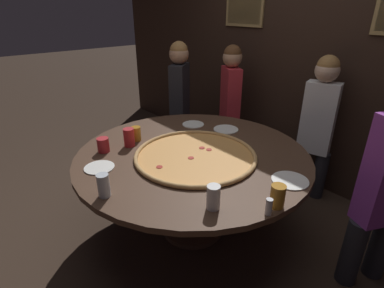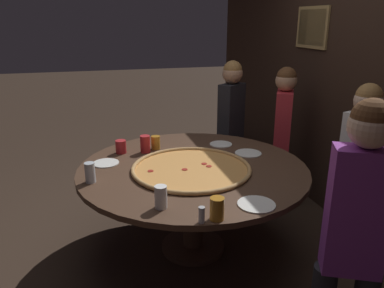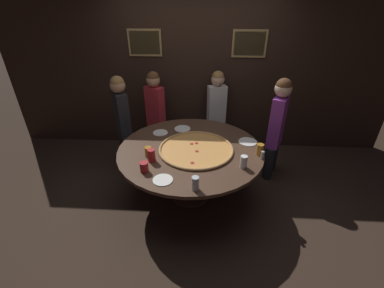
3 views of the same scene
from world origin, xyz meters
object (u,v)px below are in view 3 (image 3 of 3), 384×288
at_px(giant_pizza, 196,149).
at_px(diner_centre_back, 122,117).
at_px(dining_table, 191,156).
at_px(drink_cup_far_right, 260,149).
at_px(diner_side_right, 277,124).
at_px(condiment_shaker, 262,155).
at_px(drink_cup_near_right, 144,167).
at_px(white_plate_beside_cup, 248,142).
at_px(diner_side_left, 216,108).
at_px(drink_cup_by_shaker, 152,155).
at_px(white_plate_near_front, 160,133).
at_px(white_plate_far_back, 182,129).
at_px(white_plate_right_side, 163,180).
at_px(drink_cup_front_edge, 195,183).
at_px(drink_cup_near_left, 244,162).
at_px(diner_far_left, 155,109).
at_px(drink_cup_beside_pizza, 148,152).

xyz_separation_m(giant_pizza, diner_centre_back, (-1.14, 0.76, 0.05)).
relative_size(dining_table, drink_cup_far_right, 13.22).
bearing_deg(diner_side_right, condiment_shaker, 2.66).
height_order(drink_cup_near_right, white_plate_beside_cup, drink_cup_near_right).
bearing_deg(diner_side_left, giant_pizza, 62.47).
bearing_deg(diner_side_left, drink_cup_by_shaker, 48.41).
bearing_deg(white_plate_near_front, giant_pizza, -39.59).
distance_m(white_plate_far_back, white_plate_near_front, 0.32).
bearing_deg(white_plate_right_side, drink_cup_front_edge, -19.94).
distance_m(drink_cup_near_right, white_plate_right_side, 0.27).
distance_m(white_plate_right_side, white_plate_near_front, 1.06).
xyz_separation_m(drink_cup_far_right, condiment_shaker, (0.01, -0.09, -0.02)).
distance_m(dining_table, diner_centre_back, 1.30).
bearing_deg(drink_cup_far_right, white_plate_near_front, 159.27).
bearing_deg(dining_table, drink_cup_near_left, -31.66).
height_order(drink_cup_front_edge, white_plate_beside_cup, drink_cup_front_edge).
distance_m(drink_cup_near_left, drink_cup_near_right, 1.07).
distance_m(condiment_shaker, diner_side_left, 1.51).
distance_m(drink_cup_by_shaker, diner_side_left, 1.73).
bearing_deg(diner_far_left, white_plate_beside_cup, 176.01).
bearing_deg(drink_cup_near_right, white_plate_near_front, 88.86).
bearing_deg(white_plate_near_front, white_plate_far_back, 26.24).
xyz_separation_m(drink_cup_near_left, white_plate_beside_cup, (0.12, 0.57, -0.07)).
bearing_deg(drink_cup_near_right, condiment_shaker, 14.14).
bearing_deg(drink_cup_front_edge, diner_centre_back, 127.78).
xyz_separation_m(drink_cup_beside_pizza, diner_centre_back, (-0.59, 0.94, 0.01)).
height_order(white_plate_far_back, diner_centre_back, diner_centre_back).
distance_m(white_plate_far_back, diner_centre_back, 0.94).
xyz_separation_m(drink_cup_by_shaker, white_plate_near_front, (-0.02, 0.69, -0.07)).
xyz_separation_m(drink_cup_near_left, white_plate_near_front, (-1.04, 0.76, -0.07)).
relative_size(drink_cup_beside_pizza, white_plate_near_front, 0.59).
relative_size(drink_cup_by_shaker, diner_far_left, 0.11).
height_order(giant_pizza, white_plate_beside_cup, giant_pizza).
height_order(drink_cup_front_edge, diner_side_right, diner_side_right).
relative_size(dining_table, white_plate_beside_cup, 7.54).
relative_size(drink_cup_far_right, condiment_shaker, 1.39).
relative_size(white_plate_beside_cup, white_plate_right_side, 1.14).
bearing_deg(white_plate_beside_cup, drink_cup_by_shaker, -155.90).
bearing_deg(drink_cup_near_left, white_plate_beside_cup, 77.94).
relative_size(condiment_shaker, diner_side_left, 0.07).
xyz_separation_m(drink_cup_beside_pizza, condiment_shaker, (1.31, 0.02, -0.01)).
distance_m(giant_pizza, drink_cup_near_left, 0.63).
distance_m(drink_cup_beside_pizza, diner_far_left, 1.34).
bearing_deg(white_plate_right_side, drink_cup_beside_pizza, 118.25).
height_order(drink_cup_by_shaker, white_plate_far_back, drink_cup_by_shaker).
height_order(dining_table, white_plate_near_front, white_plate_near_front).
bearing_deg(white_plate_beside_cup, white_plate_right_side, -138.36).
distance_m(drink_cup_by_shaker, white_plate_near_front, 0.70).
relative_size(drink_cup_near_right, diner_side_right, 0.08).
distance_m(drink_cup_near_right, white_plate_beside_cup, 1.38).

